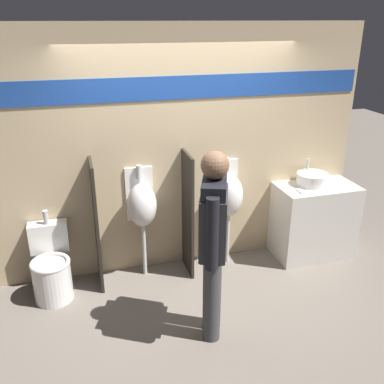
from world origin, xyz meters
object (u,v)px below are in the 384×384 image
toilet (51,269)px  person_in_vest (213,234)px  urinal_far (229,195)px  cell_phone (301,191)px  urinal_near_counter (142,205)px  sink_basin (312,179)px

toilet → person_in_vest: size_ratio=0.51×
urinal_far → person_in_vest: bearing=-116.3°
cell_phone → urinal_near_counter: size_ratio=0.11×
sink_basin → urinal_far: size_ratio=0.29×
sink_basin → urinal_near_counter: (-2.01, 0.06, -0.12)m
urinal_near_counter → urinal_far: same height
urinal_near_counter → sink_basin: bearing=-1.8°
urinal_far → person_in_vest: person_in_vest is taller
cell_phone → toilet: size_ratio=0.16×
urinal_far → urinal_near_counter: bearing=180.0°
urinal_near_counter → urinal_far: 1.00m
sink_basin → toilet: size_ratio=0.41×
cell_phone → toilet: 2.84m
urinal_near_counter → toilet: bearing=-171.0°
urinal_near_counter → person_in_vest: 1.24m
urinal_far → person_in_vest: size_ratio=0.72×
urinal_far → cell_phone: bearing=-16.2°
cell_phone → person_in_vest: 1.64m
urinal_far → toilet: (-1.99, -0.16, -0.54)m
urinal_far → person_in_vest: 1.29m
cell_phone → person_in_vest: size_ratio=0.08×
cell_phone → toilet: bearing=178.5°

